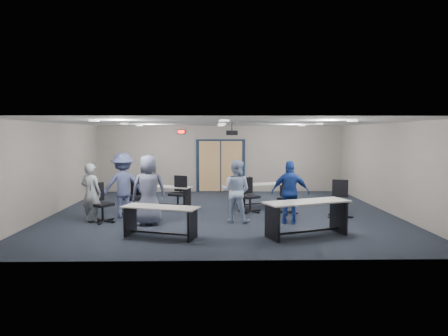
{
  "coord_description": "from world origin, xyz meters",
  "views": [
    {
      "loc": [
        -0.19,
        -11.8,
        2.37
      ],
      "look_at": [
        0.04,
        -0.3,
        1.38
      ],
      "focal_mm": 32.0,
      "sensor_mm": 36.0,
      "label": 1
    }
  ],
  "objects_px": {
    "table_front_left": "(160,216)",
    "table_back_left": "(166,193)",
    "table_front_right": "(307,212)",
    "chair_back_d": "(287,197)",
    "person_navy": "(290,192)",
    "chair_back_b": "(178,193)",
    "chair_loose_left": "(102,203)",
    "person_gray": "(91,193)",
    "person_lightblue": "(236,191)",
    "chair_back_a": "(134,197)",
    "table_back_right": "(263,191)",
    "chair_back_c": "(250,195)",
    "person_plaid": "(149,190)",
    "chair_loose_right": "(340,199)",
    "person_back": "(123,185)"
  },
  "relations": [
    {
      "from": "chair_loose_right",
      "to": "person_back",
      "type": "height_order",
      "value": "person_back"
    },
    {
      "from": "chair_loose_right",
      "to": "person_plaid",
      "type": "height_order",
      "value": "person_plaid"
    },
    {
      "from": "table_back_right",
      "to": "person_navy",
      "type": "relative_size",
      "value": 1.15
    },
    {
      "from": "table_front_right",
      "to": "table_back_right",
      "type": "relative_size",
      "value": 1.11
    },
    {
      "from": "person_plaid",
      "to": "person_back",
      "type": "height_order",
      "value": "same"
    },
    {
      "from": "table_front_right",
      "to": "chair_back_d",
      "type": "distance_m",
      "value": 2.62
    },
    {
      "from": "chair_loose_right",
      "to": "person_gray",
      "type": "relative_size",
      "value": 0.67
    },
    {
      "from": "person_lightblue",
      "to": "person_back",
      "type": "bearing_deg",
      "value": 7.48
    },
    {
      "from": "table_front_right",
      "to": "chair_back_a",
      "type": "relative_size",
      "value": 2.07
    },
    {
      "from": "person_gray",
      "to": "person_navy",
      "type": "distance_m",
      "value": 5.31
    },
    {
      "from": "table_front_right",
      "to": "person_lightblue",
      "type": "bearing_deg",
      "value": 114.95
    },
    {
      "from": "person_plaid",
      "to": "table_back_right",
      "type": "bearing_deg",
      "value": -146.17
    },
    {
      "from": "person_plaid",
      "to": "chair_loose_left",
      "type": "bearing_deg",
      "value": -16.16
    },
    {
      "from": "table_back_right",
      "to": "chair_back_c",
      "type": "relative_size",
      "value": 1.85
    },
    {
      "from": "person_lightblue",
      "to": "person_navy",
      "type": "height_order",
      "value": "person_lightblue"
    },
    {
      "from": "table_back_left",
      "to": "person_gray",
      "type": "xyz_separation_m",
      "value": [
        -1.74,
        -2.23,
        0.34
      ]
    },
    {
      "from": "table_front_right",
      "to": "person_plaid",
      "type": "bearing_deg",
      "value": 141.61
    },
    {
      "from": "chair_back_b",
      "to": "chair_back_c",
      "type": "xyz_separation_m",
      "value": [
        2.23,
        -0.51,
        -0.0
      ]
    },
    {
      "from": "chair_back_a",
      "to": "person_navy",
      "type": "relative_size",
      "value": 0.62
    },
    {
      "from": "chair_back_c",
      "to": "person_lightblue",
      "type": "distance_m",
      "value": 1.42
    },
    {
      "from": "table_front_left",
      "to": "chair_back_d",
      "type": "relative_size",
      "value": 1.83
    },
    {
      "from": "table_front_right",
      "to": "chair_back_d",
      "type": "height_order",
      "value": "chair_back_d"
    },
    {
      "from": "table_front_left",
      "to": "chair_back_b",
      "type": "height_order",
      "value": "chair_back_b"
    },
    {
      "from": "person_navy",
      "to": "chair_back_d",
      "type": "bearing_deg",
      "value": -86.7
    },
    {
      "from": "table_back_left",
      "to": "chair_back_b",
      "type": "xyz_separation_m",
      "value": [
        0.41,
        -0.45,
        0.07
      ]
    },
    {
      "from": "chair_back_c",
      "to": "chair_loose_right",
      "type": "xyz_separation_m",
      "value": [
        2.47,
        -0.85,
        0.01
      ]
    },
    {
      "from": "table_back_left",
      "to": "person_navy",
      "type": "distance_m",
      "value": 4.37
    },
    {
      "from": "chair_back_b",
      "to": "chair_loose_right",
      "type": "relative_size",
      "value": 0.99
    },
    {
      "from": "table_front_left",
      "to": "table_back_left",
      "type": "distance_m",
      "value": 3.84
    },
    {
      "from": "table_front_right",
      "to": "chair_loose_right",
      "type": "xyz_separation_m",
      "value": [
        1.39,
        1.99,
        -0.03
      ]
    },
    {
      "from": "table_back_left",
      "to": "chair_loose_right",
      "type": "bearing_deg",
      "value": 0.56
    },
    {
      "from": "table_front_right",
      "to": "person_lightblue",
      "type": "xyz_separation_m",
      "value": [
        -1.57,
        1.55,
        0.28
      ]
    },
    {
      "from": "table_back_left",
      "to": "chair_back_c",
      "type": "xyz_separation_m",
      "value": [
        2.64,
        -0.95,
        0.06
      ]
    },
    {
      "from": "person_gray",
      "to": "person_lightblue",
      "type": "height_order",
      "value": "person_lightblue"
    },
    {
      "from": "chair_loose_left",
      "to": "chair_back_d",
      "type": "bearing_deg",
      "value": -41.82
    },
    {
      "from": "table_front_right",
      "to": "table_back_left",
      "type": "xyz_separation_m",
      "value": [
        -3.71,
        3.79,
        -0.1
      ]
    },
    {
      "from": "table_front_right",
      "to": "chair_back_a",
      "type": "bearing_deg",
      "value": 129.7
    },
    {
      "from": "chair_back_c",
      "to": "person_gray",
      "type": "relative_size",
      "value": 0.65
    },
    {
      "from": "table_back_left",
      "to": "table_back_right",
      "type": "distance_m",
      "value": 3.16
    },
    {
      "from": "chair_back_b",
      "to": "chair_loose_left",
      "type": "xyz_separation_m",
      "value": [
        -1.84,
        -1.82,
        0.0
      ]
    },
    {
      "from": "chair_back_d",
      "to": "person_navy",
      "type": "xyz_separation_m",
      "value": [
        -0.14,
        -1.33,
        0.33
      ]
    },
    {
      "from": "chair_back_a",
      "to": "chair_loose_left",
      "type": "relative_size",
      "value": 0.98
    },
    {
      "from": "chair_back_c",
      "to": "chair_back_b",
      "type": "bearing_deg",
      "value": 140.14
    },
    {
      "from": "table_front_left",
      "to": "table_back_left",
      "type": "bearing_deg",
      "value": 112.56
    },
    {
      "from": "table_front_left",
      "to": "person_gray",
      "type": "distance_m",
      "value": 2.63
    },
    {
      "from": "chair_back_b",
      "to": "person_gray",
      "type": "xyz_separation_m",
      "value": [
        -2.15,
        -1.79,
        0.27
      ]
    },
    {
      "from": "chair_back_b",
      "to": "table_front_right",
      "type": "bearing_deg",
      "value": -24.72
    },
    {
      "from": "table_back_right",
      "to": "person_back",
      "type": "relative_size",
      "value": 1.05
    },
    {
      "from": "table_back_left",
      "to": "chair_back_b",
      "type": "distance_m",
      "value": 0.61
    },
    {
      "from": "chair_back_b",
      "to": "chair_loose_left",
      "type": "distance_m",
      "value": 2.59
    }
  ]
}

